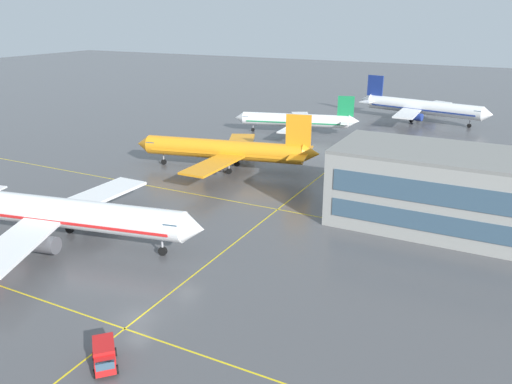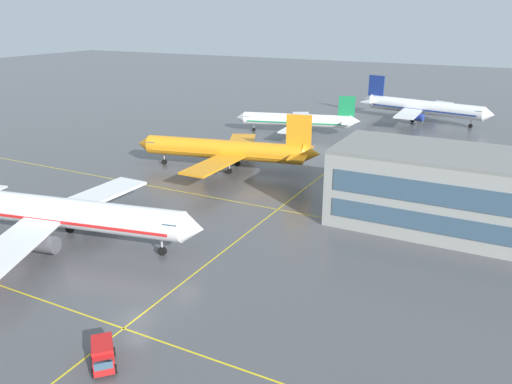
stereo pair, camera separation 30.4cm
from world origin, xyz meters
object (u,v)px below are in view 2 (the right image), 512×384
Objects in this scene: airliner_front_gate at (64,213)px; airliner_third_row at (297,120)px; service_truck_red_van at (103,355)px; airliner_second_row at (226,150)px; airliner_far_left_stand at (423,107)px.

airliner_front_gate is 1.25× the size of airliner_third_row.
airliner_front_gate is 29.56m from service_truck_red_van.
airliner_front_gate reaches higher than service_truck_red_van.
airliner_second_row is 73.43m from airliner_far_left_stand.
airliner_front_gate reaches higher than airliner_second_row.
airliner_second_row is at bearing -111.25° from airliner_far_left_stand.
airliner_far_left_stand reaches higher than airliner_second_row.
airliner_second_row is (2.21, 40.45, -0.22)m from airliner_front_gate.
airliner_second_row is at bearing 86.87° from airliner_front_gate.
airliner_third_row is 7.77× the size of service_truck_red_van.
airliner_second_row is 37.14m from airliner_third_row.
airliner_second_row is at bearing 110.00° from service_truck_red_van.
airliner_far_left_stand reaches higher than service_truck_red_van.
service_truck_red_van is at bearing -92.45° from airliner_far_left_stand.
airliner_second_row is at bearing -90.08° from airliner_third_row.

